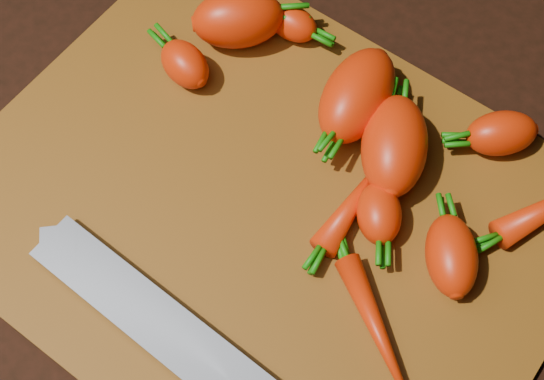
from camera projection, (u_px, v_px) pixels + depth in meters
The scene contains 13 objects.
ground at pixel (265, 216), 0.65m from camera, with size 2.00×2.00×0.01m, color black.
cutting_board at pixel (265, 211), 0.64m from camera, with size 0.50×0.40×0.01m, color brown.
carrot_0 at pixel (238, 19), 0.69m from camera, with size 0.08×0.05×0.05m, color red.
carrot_1 at pixel (185, 64), 0.68m from camera, with size 0.05×0.04×0.04m, color red.
carrot_2 at pixel (357, 95), 0.66m from camera, with size 0.10×0.06×0.06m, color red.
carrot_3 at pixel (394, 146), 0.63m from camera, with size 0.09×0.06×0.06m, color red.
carrot_4 at pixel (501, 133), 0.65m from camera, with size 0.06×0.04×0.04m, color red.
carrot_5 at pixel (293, 23), 0.71m from camera, with size 0.05×0.03×0.03m, color red.
carrot_6 at pixel (451, 256), 0.60m from camera, with size 0.07×0.04×0.04m, color red.
carrot_8 at pixel (378, 330), 0.58m from camera, with size 0.12×0.02×0.02m, color red.
carrot_9 at pixel (352, 204), 0.63m from camera, with size 0.09×0.02×0.02m, color red.
carrot_10 at pixel (379, 213), 0.62m from camera, with size 0.05×0.04×0.04m, color red.
knife at pixel (180, 341), 0.58m from camera, with size 0.39×0.05×0.02m.
Camera 1 is at (0.17, -0.22, 0.59)m, focal length 50.00 mm.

